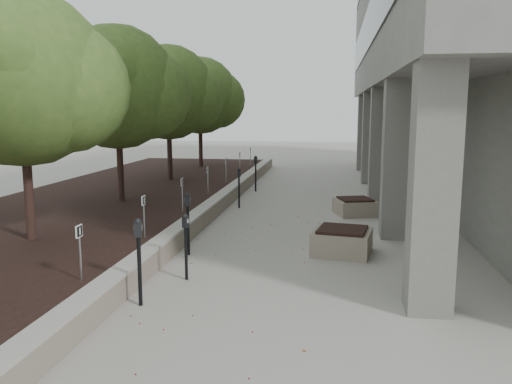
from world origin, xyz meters
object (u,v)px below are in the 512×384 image
Objects in this scene: crabapple_tree_5 at (200,112)px; crabapple_tree_2 at (23,116)px; parking_meter_1 at (139,262)px; parking_meter_2 at (186,247)px; crabapple_tree_3 at (118,114)px; planter_front at (342,241)px; parking_meter_3 at (188,224)px; planter_back at (355,206)px; parking_meter_5 at (256,174)px; parking_meter_4 at (239,188)px; crabapple_tree_4 at (169,113)px.

crabapple_tree_2 is at bearing -90.00° from crabapple_tree_5.
crabapple_tree_2 is 4.88m from parking_meter_1.
parking_meter_2 is at bearing 58.96° from parking_meter_1.
crabapple_tree_5 is (0.00, 10.00, 0.00)m from crabapple_tree_3.
crabapple_tree_2 is 7.54m from planter_front.
parking_meter_3 is at bearing -76.58° from crabapple_tree_5.
parking_meter_2 reaches higher than planter_back.
parking_meter_5 is (-0.30, 10.97, 0.07)m from parking_meter_2.
parking_meter_3 reaches higher than parking_meter_4.
crabapple_tree_3 is 3.63× the size of parking_meter_1.
parking_meter_1 is 1.19× the size of planter_front.
parking_meter_5 reaches higher than planter_back.
crabapple_tree_2 is at bearing -90.00° from crabapple_tree_3.
crabapple_tree_3 is at bearing -111.90° from parking_meter_5.
crabapple_tree_5 reaches higher than parking_meter_5.
planter_front is 4.53m from planter_back.
parking_meter_1 is 1.47m from parking_meter_2.
parking_meter_4 is 3.59m from parking_meter_5.
crabapple_tree_4 reaches higher than planter_front.
parking_meter_5 is at bearing -1.37° from crabapple_tree_4.
crabapple_tree_3 reaches higher than planter_front.
parking_meter_4 is 0.93× the size of parking_meter_5.
planter_front is (3.00, 2.33, -0.36)m from parking_meter_2.
crabapple_tree_5 is 4.83× the size of planter_back.
planter_front is at bearing -55.02° from parking_meter_5.
parking_meter_4 reaches higher than planter_front.
parking_meter_5 is (0.02, 3.59, 0.05)m from parking_meter_4.
parking_meter_2 is 1.15× the size of planter_back.
crabapple_tree_5 is 4.32× the size of planter_front.
crabapple_tree_4 reaches higher than parking_meter_2.
parking_meter_3 is at bearing 10.25° from crabapple_tree_2.
crabapple_tree_2 reaches higher than parking_meter_1.
parking_meter_2 is 3.82m from planter_front.
crabapple_tree_2 is 4.83× the size of planter_back.
crabapple_tree_4 and crabapple_tree_5 have the same top height.
crabapple_tree_5 is at bearing 90.00° from crabapple_tree_4.
parking_meter_5 is at bearing 70.22° from crabapple_tree_2.
parking_meter_3 reaches higher than planter_front.
crabapple_tree_3 is at bearing 99.22° from parking_meter_1.
parking_meter_5 is 5.61m from planter_back.
planter_back is (3.78, -0.55, -0.41)m from parking_meter_4.
crabapple_tree_3 is at bearing 151.52° from planter_front.
crabapple_tree_4 is 4.30m from parking_meter_5.
parking_meter_3 is 5.70m from parking_meter_4.
planter_front is at bearing 10.50° from crabapple_tree_2.
crabapple_tree_4 is 3.79× the size of parking_meter_5.
crabapple_tree_2 and crabapple_tree_4 have the same top height.
crabapple_tree_4 is 5.67m from parking_meter_4.
crabapple_tree_2 is at bearing 178.00° from parking_meter_3.
parking_meter_1 is at bearing -78.75° from crabapple_tree_5.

